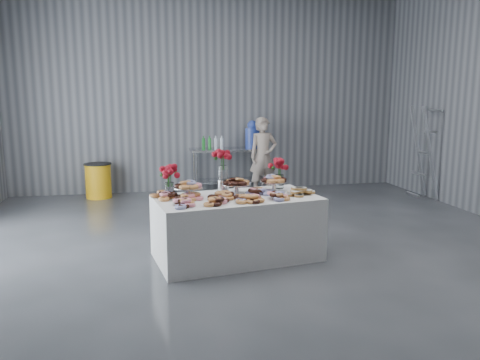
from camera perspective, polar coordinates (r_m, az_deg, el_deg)
The scene contains 17 objects.
ground at distance 5.61m, azimuth 3.23°, elevation -9.91°, with size 9.00×9.00×0.00m, color #33363A.
room_walls at distance 5.32m, azimuth 0.33°, elevation 17.90°, with size 8.04×9.04×4.02m.
display_table at distance 5.63m, azimuth -0.41°, elevation -5.80°, with size 1.90×1.00×0.75m, color white.
prep_table at distance 9.42m, azimuth -1.49°, elevation 2.18°, with size 1.50×0.60×0.90m.
donut_mounds at distance 5.48m, azimuth -0.31°, elevation -1.71°, with size 1.80×0.80×0.09m, color #D18C4C, non-canonical shape.
cake_stand_left at distance 5.49m, azimuth -6.35°, elevation -0.74°, with size 0.36×0.36×0.17m.
cake_stand_mid at distance 5.67m, azimuth -0.46°, elevation -0.34°, with size 0.36×0.36×0.17m.
cake_stand_right at distance 5.85m, azimuth 4.14°, elevation -0.03°, with size 0.36×0.36×0.17m.
danish_pile at distance 5.69m, azimuth 7.22°, elevation -1.25°, with size 0.48×0.48×0.11m, color white, non-canonical shape.
bouquet_left at distance 5.52m, azimuth -8.65°, elevation 0.91°, with size 0.26×0.26×0.42m.
bouquet_right at distance 6.03m, azimuth 4.86°, elevation 1.76°, with size 0.26×0.26×0.42m.
bouquet_center at distance 5.78m, azimuth -2.08°, elevation 2.26°, with size 0.26×0.26×0.57m.
water_jug at distance 9.46m, azimuth 1.49°, elevation 5.45°, with size 0.28×0.28×0.55m.
drink_bottles at distance 9.23m, azimuth -3.36°, elevation 4.60°, with size 0.54×0.08×0.27m, color #268C33, non-canonical shape.
person at distance 9.17m, azimuth 2.85°, elevation 2.88°, with size 0.56×0.37×1.53m, color #CC8C93.
trash_barrel at distance 9.37m, azimuth -16.88°, elevation -0.06°, with size 0.52×0.52×0.67m.
stepladder at distance 9.39m, azimuth 21.52°, elevation 3.10°, with size 0.24×0.45×1.77m, color silver, non-canonical shape.
Camera 1 is at (-1.36, -5.09, 1.92)m, focal length 35.00 mm.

